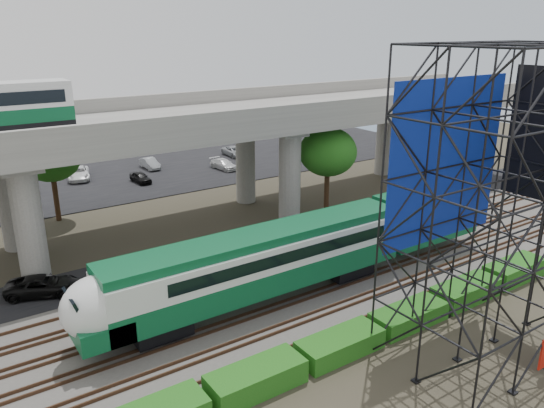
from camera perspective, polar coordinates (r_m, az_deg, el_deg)
ground at (r=30.37m, az=0.36°, el=-12.59°), size 140.00×140.00×0.00m
ballast_bed at (r=31.76m, az=-1.72°, el=-10.89°), size 90.00×12.00×0.20m
service_road at (r=38.49m, az=-8.56°, el=-5.71°), size 90.00×5.00×0.08m
parking_lot at (r=59.46m, az=-18.52°, el=2.25°), size 90.00×18.00×0.08m
harbor_water at (r=80.37m, az=-22.97°, el=5.76°), size 140.00×40.00×0.03m
rail_tracks at (r=31.68m, az=-1.72°, el=-10.60°), size 90.00×9.52×0.16m
commuter_train at (r=31.84m, az=2.21°, el=-5.22°), size 29.30×3.06×4.30m
overpass at (r=40.62m, az=-13.64°, el=7.37°), size 80.00×12.00×12.40m
scaffold_tower at (r=26.82m, az=22.89°, el=-0.82°), size 9.36×6.36×15.00m
hedge_strip at (r=27.75m, az=7.35°, el=-14.69°), size 34.60×1.80×1.20m
trees at (r=40.22m, az=-18.49°, el=2.96°), size 40.94×16.94×7.69m
suv at (r=35.61m, az=-23.41°, el=-8.05°), size 4.81×3.54×1.21m
parked_cars at (r=59.46m, az=-17.70°, el=2.98°), size 38.02×9.78×1.31m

